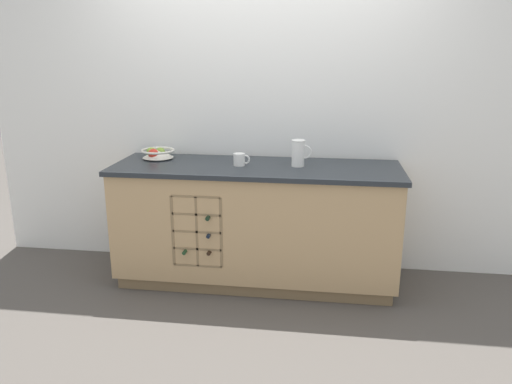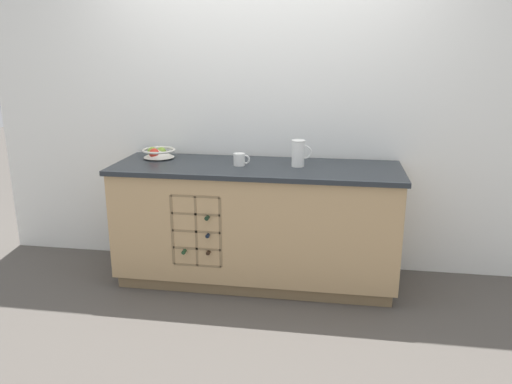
{
  "view_description": "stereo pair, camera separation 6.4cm",
  "coord_description": "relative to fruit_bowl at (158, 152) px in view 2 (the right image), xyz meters",
  "views": [
    {
      "loc": [
        0.49,
        -3.46,
        1.69
      ],
      "look_at": [
        0.0,
        0.0,
        0.7
      ],
      "focal_mm": 35.0,
      "sensor_mm": 36.0,
      "label": 1
    },
    {
      "loc": [
        0.55,
        -3.45,
        1.69
      ],
      "look_at": [
        0.0,
        0.0,
        0.7
      ],
      "focal_mm": 35.0,
      "sensor_mm": 36.0,
      "label": 2
    }
  ],
  "objects": [
    {
      "name": "ground_plane",
      "position": [
        0.78,
        -0.14,
        -0.94
      ],
      "size": [
        14.0,
        14.0,
        0.0
      ],
      "primitive_type": "plane",
      "color": "#4C4742"
    },
    {
      "name": "back_wall",
      "position": [
        0.78,
        0.25,
        0.34
      ],
      "size": [
        4.43,
        0.06,
        2.55
      ],
      "primitive_type": "cube",
      "color": "white",
      "rests_on": "ground_plane"
    },
    {
      "name": "kitchen_island",
      "position": [
        0.78,
        -0.14,
        -0.49
      ],
      "size": [
        2.07,
        0.7,
        0.89
      ],
      "color": "olive",
      "rests_on": "ground_plane"
    },
    {
      "name": "fruit_bowl",
      "position": [
        0.0,
        0.0,
        0.0
      ],
      "size": [
        0.25,
        0.25,
        0.08
      ],
      "color": "silver",
      "rests_on": "kitchen_island"
    },
    {
      "name": "white_pitcher",
      "position": [
        1.08,
        -0.11,
        0.05
      ],
      "size": [
        0.15,
        0.1,
        0.19
      ],
      "color": "white",
      "rests_on": "kitchen_island"
    },
    {
      "name": "ceramic_mug",
      "position": [
        0.66,
        -0.15,
        -0.0
      ],
      "size": [
        0.12,
        0.08,
        0.09
      ],
      "color": "white",
      "rests_on": "kitchen_island"
    }
  ]
}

